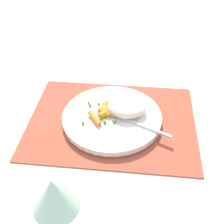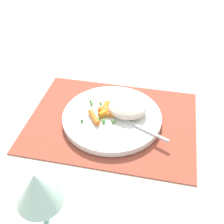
{
  "view_description": "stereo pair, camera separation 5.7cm",
  "coord_description": "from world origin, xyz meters",
  "views": [
    {
      "loc": [
        -0.06,
        0.56,
        0.51
      ],
      "look_at": [
        0.0,
        0.0,
        0.03
      ],
      "focal_mm": 46.31,
      "sensor_mm": 36.0,
      "label": 1
    },
    {
      "loc": [
        -0.11,
        0.55,
        0.51
      ],
      "look_at": [
        0.0,
        0.0,
        0.03
      ],
      "focal_mm": 46.31,
      "sensor_mm": 36.0,
      "label": 2
    }
  ],
  "objects": [
    {
      "name": "wine_glass",
      "position": [
        0.06,
        0.3,
        0.1
      ],
      "size": [
        0.08,
        0.08,
        0.14
      ],
      "color": "#B2E0CC",
      "rests_on": "ground_plane"
    },
    {
      "name": "rice_mound",
      "position": [
        -0.04,
        -0.02,
        0.04
      ],
      "size": [
        0.1,
        0.09,
        0.03
      ],
      "primitive_type": "ellipsoid",
      "color": "beige",
      "rests_on": "plate"
    },
    {
      "name": "ground_plane",
      "position": [
        0.0,
        0.0,
        0.0
      ],
      "size": [
        2.4,
        2.4,
        0.0
      ],
      "primitive_type": "plane",
      "color": "beige"
    },
    {
      "name": "fork",
      "position": [
        -0.04,
        0.02,
        0.03
      ],
      "size": [
        0.18,
        0.09,
        0.01
      ],
      "color": "silver",
      "rests_on": "plate"
    },
    {
      "name": "plate",
      "position": [
        0.0,
        0.0,
        0.01
      ],
      "size": [
        0.26,
        0.26,
        0.02
      ],
      "primitive_type": "cylinder",
      "color": "white",
      "rests_on": "placemat"
    },
    {
      "name": "pea_scatter",
      "position": [
        0.02,
        0.0,
        0.03
      ],
      "size": [
        0.09,
        0.09,
        0.01
      ],
      "color": "#47973C",
      "rests_on": "plate"
    },
    {
      "name": "placemat",
      "position": [
        0.0,
        0.0,
        0.0
      ],
      "size": [
        0.43,
        0.32,
        0.01
      ],
      "primitive_type": "cube",
      "color": "#9E4733",
      "rests_on": "ground_plane"
    },
    {
      "name": "carrot_portion",
      "position": [
        0.02,
        -0.0,
        0.03
      ],
      "size": [
        0.09,
        0.09,
        0.02
      ],
      "color": "orange",
      "rests_on": "plate"
    }
  ]
}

